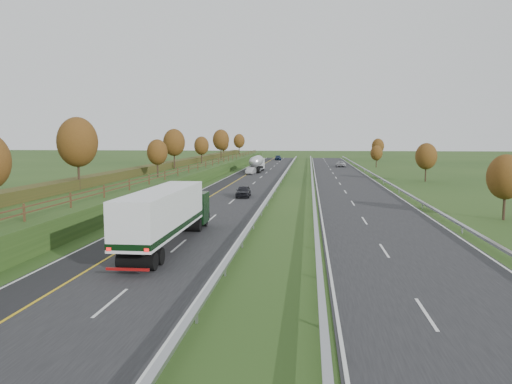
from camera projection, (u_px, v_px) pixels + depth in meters
ground at (294, 186)px, 77.44m from camera, size 400.00×400.00×0.00m
near_carriageway at (247, 182)px, 83.22m from camera, size 10.50×200.00×0.04m
far_carriageway at (347, 183)px, 81.49m from camera, size 10.50×200.00×0.04m
hard_shoulder at (225, 182)px, 83.61m from camera, size 3.00×200.00×0.04m
lane_markings at (286, 183)px, 82.43m from camera, size 26.75×200.00×0.01m
embankment_left at (171, 176)px, 84.47m from camera, size 12.00×200.00×2.00m
hedge_left at (160, 167)px, 84.51m from camera, size 2.20×180.00×1.10m
fence_left at (197, 166)px, 83.41m from camera, size 0.12×189.06×1.20m
median_barrier_near at (281, 179)px, 82.56m from camera, size 0.32×200.00×0.71m
median_barrier_far at (312, 179)px, 82.02m from camera, size 0.32×200.00×0.71m
outer_barrier_far at (384, 180)px, 80.82m from camera, size 0.32×200.00×0.71m
trees_left at (167, 144)px, 80.52m from camera, size 6.64×164.30×7.66m
trees_far at (399, 152)px, 108.51m from camera, size 8.45×118.60×7.12m
box_lorry at (167, 214)px, 34.20m from camera, size 2.58×16.28×4.06m
road_tanker at (257, 163)px, 109.16m from camera, size 2.40×11.22×3.46m
car_dark_near at (243, 191)px, 62.84m from camera, size 1.90×4.36×1.46m
car_silver_mid at (251, 171)px, 100.98m from camera, size 1.90×4.42×1.41m
car_small_far at (278, 158)px, 163.70m from camera, size 2.54×5.26×1.48m
car_oncoming at (341, 164)px, 126.55m from camera, size 2.53×5.23×1.43m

